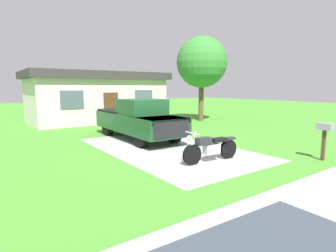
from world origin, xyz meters
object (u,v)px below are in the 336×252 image
(shade_tree, at_px, (202,62))
(neighbor_house, at_px, (97,96))
(motorcycle, at_px, (211,148))
(pickup_truck, at_px, (137,119))
(mailbox, at_px, (325,132))

(shade_tree, height_order, neighbor_house, shade_tree)
(shade_tree, relative_size, neighbor_house, 0.63)
(motorcycle, distance_m, pickup_truck, 5.05)
(mailbox, bearing_deg, pickup_truck, 113.87)
(shade_tree, bearing_deg, pickup_truck, -154.30)
(shade_tree, bearing_deg, neighbor_house, 143.33)
(pickup_truck, xyz_separation_m, shade_tree, (7.26, 3.49, 3.24))
(mailbox, xyz_separation_m, neighbor_house, (-2.02, 15.17, 0.81))
(shade_tree, bearing_deg, mailbox, -111.22)
(mailbox, bearing_deg, shade_tree, 68.78)
(pickup_truck, distance_m, neighbor_house, 8.18)
(pickup_truck, height_order, neighbor_house, neighbor_house)
(mailbox, height_order, neighbor_house, neighbor_house)
(motorcycle, height_order, shade_tree, shade_tree)
(motorcycle, xyz_separation_m, mailbox, (3.19, -2.08, 0.51))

